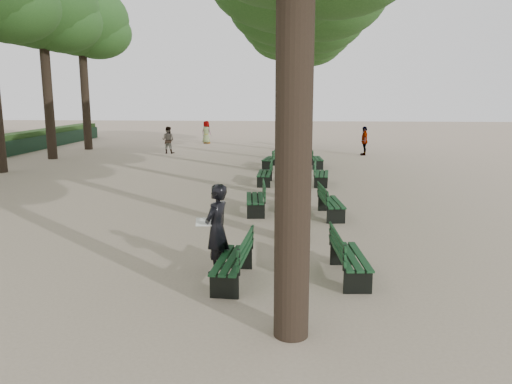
{
  "coord_description": "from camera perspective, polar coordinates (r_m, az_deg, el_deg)",
  "views": [
    {
      "loc": [
        1.5,
        -8.95,
        3.54
      ],
      "look_at": [
        0.6,
        3.0,
        1.2
      ],
      "focal_mm": 35.0,
      "sensor_mm": 36.0,
      "label": 1
    }
  ],
  "objects": [
    {
      "name": "bench_left_1",
      "position": [
        15.21,
        -0.07,
        -1.36
      ],
      "size": [
        0.73,
        1.84,
        0.92
      ],
      "color": "black",
      "rests_on": "ground"
    },
    {
      "name": "tree_far_5",
      "position": [
        34.99,
        -19.43,
        18.01
      ],
      "size": [
        6.0,
        6.0,
        10.45
      ],
      "color": "#33261C",
      "rests_on": "ground"
    },
    {
      "name": "bench_left_0",
      "position": [
        9.65,
        -2.72,
        -8.76
      ],
      "size": [
        0.69,
        1.83,
        0.92
      ],
      "color": "black",
      "rests_on": "ground"
    },
    {
      "name": "bench_left_3",
      "position": [
        24.65,
        1.63,
        3.43
      ],
      "size": [
        0.81,
        1.86,
        0.92
      ],
      "color": "black",
      "rests_on": "ground"
    },
    {
      "name": "ground",
      "position": [
        9.74,
        -4.92,
        -10.3
      ],
      "size": [
        120.0,
        120.0,
        0.0
      ],
      "primitive_type": "plane",
      "color": "tan",
      "rests_on": "ground"
    },
    {
      "name": "bench_left_2",
      "position": [
        20.04,
        1.0,
        1.67
      ],
      "size": [
        0.57,
        1.8,
        0.92
      ],
      "color": "black",
      "rests_on": "ground"
    },
    {
      "name": "bench_right_2",
      "position": [
        20.1,
        7.48,
        1.6
      ],
      "size": [
        0.7,
        1.84,
        0.92
      ],
      "color": "black",
      "rests_on": "ground"
    },
    {
      "name": "pedestrian_a",
      "position": [
        31.11,
        -10.02,
        5.87
      ],
      "size": [
        0.84,
        0.46,
        1.64
      ],
      "primitive_type": "imported",
      "rotation": [
        0.0,
        0.0,
        2.97
      ],
      "color": "#262628",
      "rests_on": "ground"
    },
    {
      "name": "pedestrian_d",
      "position": [
        37.17,
        -5.69,
        6.81
      ],
      "size": [
        0.87,
        0.67,
        1.66
      ],
      "primitive_type": "imported",
      "rotation": [
        0.0,
        0.0,
        2.66
      ],
      "color": "#262628",
      "rests_on": "ground"
    },
    {
      "name": "man_with_map",
      "position": [
        10.0,
        -4.5,
        -4.22
      ],
      "size": [
        0.75,
        0.81,
        1.82
      ],
      "color": "black",
      "rests_on": "ground"
    },
    {
      "name": "bench_right_1",
      "position": [
        14.84,
        8.58,
        -1.8
      ],
      "size": [
        0.76,
        1.85,
        0.92
      ],
      "color": "black",
      "rests_on": "ground"
    },
    {
      "name": "tree_central_4",
      "position": [
        27.26,
        4.51,
        19.69
      ],
      "size": [
        6.0,
        6.0,
        9.95
      ],
      "color": "#33261C",
      "rests_on": "ground"
    },
    {
      "name": "bench_right_0",
      "position": [
        10.02,
        10.67,
        -8.19
      ],
      "size": [
        0.72,
        1.84,
        0.92
      ],
      "color": "black",
      "rests_on": "ground"
    },
    {
      "name": "pedestrian_c",
      "position": [
        30.4,
        12.27,
        5.73
      ],
      "size": [
        0.41,
        1.02,
        1.71
      ],
      "primitive_type": "imported",
      "rotation": [
        0.0,
        0.0,
        4.64
      ],
      "color": "#262628",
      "rests_on": "ground"
    },
    {
      "name": "tree_central_5",
      "position": [
        32.22,
        4.49,
        18.35
      ],
      "size": [
        6.0,
        6.0,
        9.95
      ],
      "color": "#33261C",
      "rests_on": "ground"
    },
    {
      "name": "bench_right_3",
      "position": [
        24.89,
        6.88,
        3.43
      ],
      "size": [
        0.7,
        1.84,
        0.92
      ],
      "color": "black",
      "rests_on": "ground"
    },
    {
      "name": "pedestrian_b",
      "position": [
        35.17,
        4.62,
        6.76
      ],
      "size": [
        0.76,
        1.25,
        1.85
      ],
      "primitive_type": "imported",
      "rotation": [
        0.0,
        0.0,
        1.22
      ],
      "color": "#262628",
      "rests_on": "ground"
    },
    {
      "name": "tree_far_4",
      "position": [
        30.49,
        -23.36,
        18.88
      ],
      "size": [
        6.0,
        6.0,
        10.45
      ],
      "color": "#33261C",
      "rests_on": "ground"
    }
  ]
}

